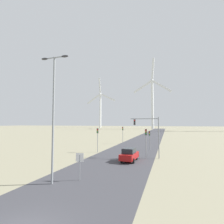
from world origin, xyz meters
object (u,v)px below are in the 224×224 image
at_px(streetlamp, 54,105).
at_px(wind_turbine_far_left, 100,106).
at_px(traffic_light_post_near_right, 146,137).
at_px(traffic_light_post_mid_left, 123,131).
at_px(stop_sign_near, 80,161).
at_px(traffic_light_post_mid_right, 149,136).
at_px(car_approaching, 129,155).
at_px(wind_turbine_left, 152,98).
at_px(traffic_light_post_near_left, 98,135).
at_px(traffic_light_mast_overhead, 149,129).

height_order(streetlamp, wind_turbine_far_left, wind_turbine_far_left).
bearing_deg(traffic_light_post_near_right, wind_turbine_far_left, 113.65).
bearing_deg(traffic_light_post_mid_left, stop_sign_near, -83.70).
xyz_separation_m(traffic_light_post_mid_right, car_approaching, (-1.75, -11.20, -1.84)).
xyz_separation_m(wind_turbine_far_left, wind_turbine_left, (63.23, -31.67, 2.41)).
bearing_deg(traffic_light_post_near_left, wind_turbine_far_left, 111.27).
bearing_deg(wind_turbine_left, traffic_light_mast_overhead, -85.80).
distance_m(traffic_light_post_mid_left, wind_turbine_far_left, 163.46).
xyz_separation_m(traffic_light_mast_overhead, car_approaching, (-2.45, -3.06, -3.54)).
xyz_separation_m(stop_sign_near, wind_turbine_far_left, (-67.91, 178.26, 23.50)).
relative_size(streetlamp, stop_sign_near, 4.54).
distance_m(traffic_light_post_near_left, traffic_light_post_mid_left, 14.68).
bearing_deg(traffic_light_post_mid_left, car_approaching, -73.45).
bearing_deg(wind_turbine_far_left, stop_sign_near, -69.15).
xyz_separation_m(traffic_light_post_mid_right, traffic_light_mast_overhead, (0.70, -8.14, 1.70)).
height_order(traffic_light_post_mid_left, wind_turbine_far_left, wind_turbine_far_left).
xyz_separation_m(streetlamp, car_approaching, (4.59, 11.12, -6.11)).
bearing_deg(traffic_light_post_mid_left, wind_turbine_far_left, 113.52).
height_order(traffic_light_post_near_left, wind_turbine_far_left, wind_turbine_far_left).
xyz_separation_m(traffic_light_post_near_right, traffic_light_mast_overhead, (0.40, 0.32, 1.22)).
relative_size(traffic_light_post_near_right, wind_turbine_far_left, 0.07).
xyz_separation_m(traffic_light_post_near_left, traffic_light_post_near_right, (9.17, -2.83, 0.04)).
bearing_deg(traffic_light_mast_overhead, traffic_light_post_near_right, -141.79).
bearing_deg(traffic_light_post_mid_right, traffic_light_mast_overhead, -85.06).
xyz_separation_m(traffic_light_post_near_left, traffic_light_post_mid_right, (8.87, 5.63, -0.44)).
height_order(traffic_light_post_near_right, car_approaching, traffic_light_post_near_right).
relative_size(traffic_light_mast_overhead, car_approaching, 1.49).
distance_m(traffic_light_post_mid_left, traffic_light_mast_overhead, 19.17).
bearing_deg(traffic_light_post_mid_right, traffic_light_post_near_left, -147.61).
bearing_deg(traffic_light_post_near_left, traffic_light_post_mid_right, 32.39).
relative_size(stop_sign_near, traffic_light_post_near_left, 0.58).
bearing_deg(wind_turbine_left, car_approaching, -86.91).
relative_size(traffic_light_post_near_right, traffic_light_mast_overhead, 0.71).
bearing_deg(traffic_light_post_near_right, traffic_light_mast_overhead, 38.21).
distance_m(traffic_light_post_mid_left, traffic_light_post_mid_right, 11.90).
bearing_deg(traffic_light_mast_overhead, wind_turbine_left, 94.20).
xyz_separation_m(stop_sign_near, car_approaching, (2.72, 9.54, -0.85)).
xyz_separation_m(traffic_light_post_near_right, wind_turbine_left, (-9.45, 134.30, 24.45)).
distance_m(stop_sign_near, traffic_light_post_near_right, 13.26).
distance_m(stop_sign_near, traffic_light_post_mid_right, 21.24).
bearing_deg(traffic_light_post_near_left, traffic_light_post_near_right, -17.14).
bearing_deg(wind_turbine_far_left, traffic_light_post_mid_left, -66.48).
height_order(stop_sign_near, wind_turbine_far_left, wind_turbine_far_left).
bearing_deg(traffic_light_mast_overhead, stop_sign_near, -112.33).
xyz_separation_m(traffic_light_post_near_left, traffic_light_mast_overhead, (9.57, -2.51, 1.26)).
xyz_separation_m(traffic_light_post_mid_left, traffic_light_post_mid_right, (7.75, -9.01, -0.43)).
distance_m(stop_sign_near, wind_turbine_left, 148.93).
distance_m(traffic_light_mast_overhead, car_approaching, 5.28).
distance_m(streetlamp, traffic_light_post_near_left, 17.31).
height_order(traffic_light_post_near_left, wind_turbine_left, wind_turbine_left).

